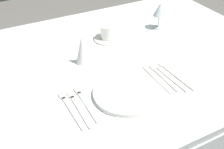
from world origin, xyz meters
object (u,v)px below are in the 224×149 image
(fork_inner, at_px, (78,107))
(spoon_soup, at_px, (160,74))
(dinner_knife, at_px, (158,80))
(coffee_cup_left, at_px, (108,32))
(wine_glass_centre, at_px, (160,11))
(dinner_plate, at_px, (126,93))
(spoon_dessert, at_px, (165,74))
(napkin_folded, at_px, (82,49))
(fork_outer, at_px, (85,102))
(spoon_tea, at_px, (171,72))
(fork_salad, at_px, (70,109))

(fork_inner, height_order, spoon_soup, spoon_soup)
(dinner_knife, bearing_deg, fork_inner, -179.56)
(coffee_cup_left, bearing_deg, fork_inner, -128.99)
(fork_inner, relative_size, spoon_soup, 1.03)
(fork_inner, bearing_deg, spoon_soup, 4.45)
(spoon_soup, relative_size, wine_glass_centre, 1.44)
(spoon_soup, xyz_separation_m, wine_glass_centre, (0.25, 0.37, 0.10))
(dinner_plate, bearing_deg, coffee_cup_left, 72.22)
(spoon_dessert, xyz_separation_m, napkin_folded, (-0.28, 0.25, 0.07))
(fork_inner, bearing_deg, dinner_plate, -5.24)
(fork_outer, xyz_separation_m, wine_glass_centre, (0.61, 0.39, 0.10))
(spoon_soup, distance_m, spoon_dessert, 0.02)
(dinner_knife, height_order, napkin_folded, napkin_folded)
(dinner_plate, height_order, fork_outer, dinner_plate)
(spoon_dessert, distance_m, spoon_tea, 0.03)
(dinner_plate, xyz_separation_m, wine_glass_centre, (0.44, 0.42, 0.09))
(coffee_cup_left, distance_m, napkin_folded, 0.24)
(napkin_folded, bearing_deg, spoon_tea, -39.17)
(coffee_cup_left, bearing_deg, dinner_plate, -107.78)
(dinner_plate, xyz_separation_m, spoon_soup, (0.19, 0.05, -0.01))
(spoon_dessert, relative_size, spoon_tea, 0.99)
(napkin_folded, bearing_deg, coffee_cup_left, 35.06)
(coffee_cup_left, relative_size, napkin_folded, 0.70)
(dinner_plate, relative_size, fork_outer, 1.21)
(spoon_soup, relative_size, napkin_folded, 1.47)
(dinner_knife, height_order, wine_glass_centre, wine_glass_centre)
(fork_outer, xyz_separation_m, fork_inner, (-0.03, -0.01, 0.00))
(dinner_plate, relative_size, napkin_folded, 1.82)
(fork_inner, relative_size, napkin_folded, 1.51)
(spoon_tea, bearing_deg, spoon_soup, 167.69)
(fork_salad, bearing_deg, coffee_cup_left, 48.16)
(coffee_cup_left, bearing_deg, fork_salad, -131.84)
(spoon_tea, bearing_deg, coffee_cup_left, 105.72)
(fork_inner, height_order, dinner_knife, same)
(spoon_dessert, bearing_deg, wine_glass_centre, 58.73)
(fork_inner, bearing_deg, spoon_tea, 2.43)
(fork_salad, xyz_separation_m, napkin_folded, (0.16, 0.26, 0.07))
(fork_outer, xyz_separation_m, spoon_tea, (0.41, 0.01, 0.00))
(spoon_soup, bearing_deg, napkin_folded, 136.83)
(fork_outer, bearing_deg, wine_glass_centre, 32.49)
(coffee_cup_left, height_order, napkin_folded, napkin_folded)
(dinner_plate, bearing_deg, fork_inner, 174.76)
(fork_outer, xyz_separation_m, dinner_knife, (0.32, -0.01, 0.00))
(fork_inner, relative_size, coffee_cup_left, 2.17)
(fork_salad, xyz_separation_m, coffee_cup_left, (0.36, 0.40, 0.04))
(spoon_soup, bearing_deg, fork_outer, -177.20)
(dinner_knife, height_order, spoon_soup, spoon_soup)
(fork_salad, bearing_deg, wine_glass_centre, 30.37)
(spoon_dessert, height_order, wine_glass_centre, wine_glass_centre)
(dinner_plate, relative_size, coffee_cup_left, 2.61)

